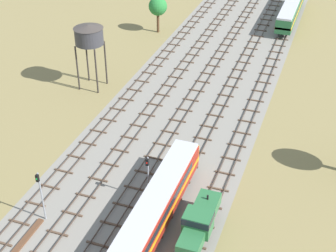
{
  "coord_description": "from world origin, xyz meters",
  "views": [
    {
      "loc": [
        17.96,
        -10.19,
        35.67
      ],
      "look_at": [
        0.0,
        39.71,
        1.5
      ],
      "focal_mm": 52.8,
      "sensor_mm": 36.0,
      "label": 1
    }
  ],
  "objects_px": {
    "diesel_railcar_centre_nearest": "(155,208)",
    "signal_post_near": "(148,174)",
    "water_tower": "(89,35)",
    "passenger_coach_centre_right_mid": "(292,7)",
    "signal_post_nearest": "(41,191)",
    "shunter_loco_centre_right_near": "(199,222)"
  },
  "relations": [
    {
      "from": "diesel_railcar_centre_nearest",
      "to": "signal_post_nearest",
      "type": "height_order",
      "value": "signal_post_nearest"
    },
    {
      "from": "water_tower",
      "to": "signal_post_near",
      "type": "relative_size",
      "value": 1.76
    },
    {
      "from": "signal_post_near",
      "to": "shunter_loco_centre_right_near",
      "type": "bearing_deg",
      "value": -27.35
    },
    {
      "from": "passenger_coach_centre_right_mid",
      "to": "signal_post_nearest",
      "type": "distance_m",
      "value": 68.04
    },
    {
      "from": "diesel_railcar_centre_nearest",
      "to": "water_tower",
      "type": "xyz_separation_m",
      "value": [
        -19.72,
        24.94,
        5.7
      ]
    },
    {
      "from": "water_tower",
      "to": "signal_post_near",
      "type": "bearing_deg",
      "value": -50.52
    },
    {
      "from": "passenger_coach_centre_right_mid",
      "to": "water_tower",
      "type": "bearing_deg",
      "value": -122.08
    },
    {
      "from": "water_tower",
      "to": "passenger_coach_centre_right_mid",
      "type": "bearing_deg",
      "value": 57.92
    },
    {
      "from": "signal_post_near",
      "to": "signal_post_nearest",
      "type": "bearing_deg",
      "value": -144.17
    },
    {
      "from": "shunter_loco_centre_right_near",
      "to": "passenger_coach_centre_right_mid",
      "type": "height_order",
      "value": "passenger_coach_centre_right_mid"
    },
    {
      "from": "signal_post_nearest",
      "to": "diesel_railcar_centre_nearest",
      "type": "bearing_deg",
      "value": 13.75
    },
    {
      "from": "diesel_railcar_centre_nearest",
      "to": "passenger_coach_centre_right_mid",
      "type": "height_order",
      "value": "same"
    },
    {
      "from": "shunter_loco_centre_right_near",
      "to": "water_tower",
      "type": "xyz_separation_m",
      "value": [
        -24.17,
        24.69,
        6.29
      ]
    },
    {
      "from": "diesel_railcar_centre_nearest",
      "to": "signal_post_near",
      "type": "relative_size",
      "value": 3.64
    },
    {
      "from": "signal_post_nearest",
      "to": "signal_post_near",
      "type": "bearing_deg",
      "value": 35.83
    },
    {
      "from": "diesel_railcar_centre_nearest",
      "to": "water_tower",
      "type": "distance_m",
      "value": 32.3
    },
    {
      "from": "diesel_railcar_centre_nearest",
      "to": "signal_post_near",
      "type": "bearing_deg",
      "value": 121.0
    },
    {
      "from": "water_tower",
      "to": "signal_post_near",
      "type": "height_order",
      "value": "water_tower"
    },
    {
      "from": "shunter_loco_centre_right_near",
      "to": "passenger_coach_centre_right_mid",
      "type": "relative_size",
      "value": 0.38
    },
    {
      "from": "shunter_loco_centre_right_near",
      "to": "water_tower",
      "type": "distance_m",
      "value": 35.12
    },
    {
      "from": "passenger_coach_centre_right_mid",
      "to": "shunter_loco_centre_right_near",
      "type": "bearing_deg",
      "value": -90.0
    },
    {
      "from": "shunter_loco_centre_right_near",
      "to": "signal_post_nearest",
      "type": "xyz_separation_m",
      "value": [
        -15.58,
        -2.97,
        1.75
      ]
    }
  ]
}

